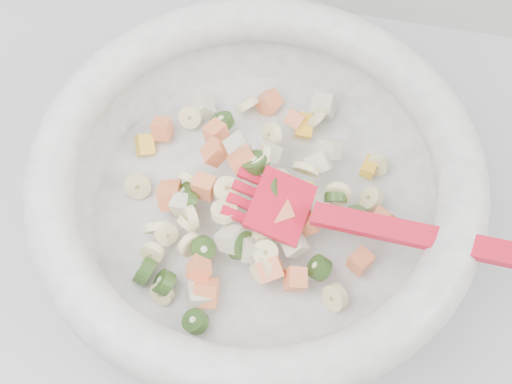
# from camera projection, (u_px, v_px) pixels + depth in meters

# --- Properties ---
(counter) EXTENTS (2.00, 0.60, 0.90)m
(counter) POSITION_uv_depth(u_px,v_px,m) (279.00, 328.00, 1.07)
(counter) COLOR #A9AAAF
(counter) RESTS_ON ground
(mixing_bowl) EXTENTS (0.47, 0.42, 0.12)m
(mixing_bowl) POSITION_uv_depth(u_px,v_px,m) (256.00, 185.00, 0.61)
(mixing_bowl) COLOR white
(mixing_bowl) RESTS_ON counter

